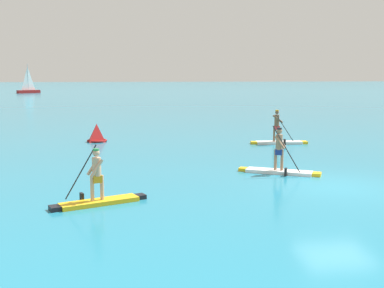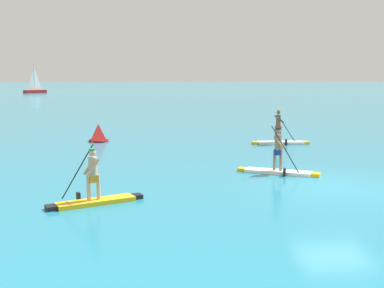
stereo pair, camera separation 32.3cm
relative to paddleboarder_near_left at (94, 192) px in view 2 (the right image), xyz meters
The scene contains 6 objects.
ground 8.07m from the paddleboarder_near_left, ahead, with size 440.00×440.00×0.00m, color teal.
paddleboarder_near_left is the anchor object (origin of this frame).
paddleboarder_mid_center 7.65m from the paddleboarder_near_left, 29.00° to the left, with size 3.01×1.83×1.91m.
paddleboarder_far_right 14.66m from the paddleboarder_near_left, 51.73° to the left, with size 3.15×1.02×1.87m.
race_marker_buoy 13.62m from the paddleboarder_near_left, 93.96° to the left, with size 1.29×1.29×1.02m.
sailboat_left_horizon 88.50m from the paddleboarder_near_left, 102.56° to the left, with size 4.35×3.52×5.74m.
Camera 2 is at (-6.63, -15.44, 3.83)m, focal length 45.33 mm.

